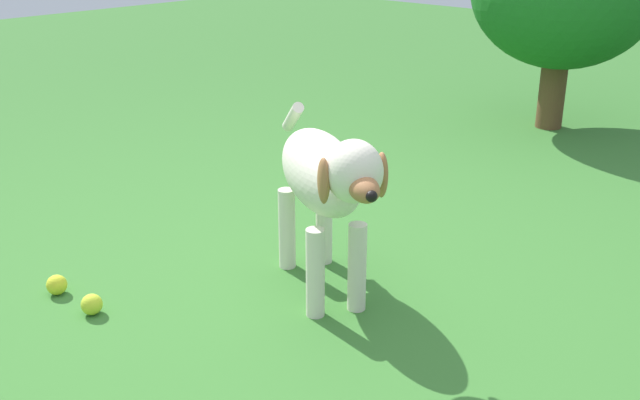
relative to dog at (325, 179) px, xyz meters
The scene contains 4 objects.
ground 0.47m from the dog, 116.98° to the right, with size 14.00×14.00×0.00m, color #38722D.
dog is the anchor object (origin of this frame).
tennis_ball_0 0.94m from the dog, 136.73° to the right, with size 0.07×0.07×0.07m, color yellow.
tennis_ball_2 0.81m from the dog, 126.64° to the right, with size 0.07×0.07×0.07m, color #C3D330.
Camera 1 is at (1.55, -1.34, 1.16)m, focal length 41.39 mm.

